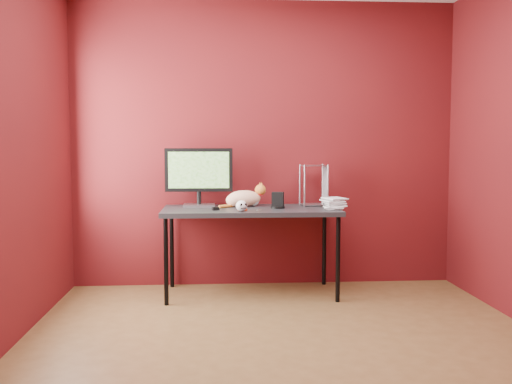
{
  "coord_description": "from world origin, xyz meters",
  "views": [
    {
      "loc": [
        -0.44,
        -3.48,
        1.28
      ],
      "look_at": [
        -0.12,
        1.15,
        0.91
      ],
      "focal_mm": 40.0,
      "sensor_mm": 36.0,
      "label": 1
    }
  ],
  "objects": [
    {
      "name": "desk",
      "position": [
        -0.15,
        1.37,
        0.7
      ],
      "size": [
        1.5,
        0.7,
        0.75
      ],
      "color": "black",
      "rests_on": "ground"
    },
    {
      "name": "black_gadget",
      "position": [
        -0.45,
        1.23,
        0.76
      ],
      "size": [
        0.07,
        0.05,
        0.03
      ],
      "primitive_type": "cube",
      "rotation": [
        0.0,
        0.0,
        0.37
      ],
      "color": "black",
      "rests_on": "desk"
    },
    {
      "name": "room",
      "position": [
        0.0,
        0.0,
        1.45
      ],
      "size": [
        3.52,
        3.52,
        2.61
      ],
      "color": "#553A1D",
      "rests_on": "ground"
    },
    {
      "name": "monitor",
      "position": [
        -0.6,
        1.54,
        1.04
      ],
      "size": [
        0.59,
        0.19,
        0.51
      ],
      "rotation": [
        0.0,
        0.0,
        -0.01
      ],
      "color": "#A3A3A7",
      "rests_on": "desk"
    },
    {
      "name": "skull_mug",
      "position": [
        -0.24,
        1.13,
        0.8
      ],
      "size": [
        0.09,
        0.1,
        0.09
      ],
      "rotation": [
        0.0,
        0.0,
        0.38
      ],
      "color": "silver",
      "rests_on": "desk"
    },
    {
      "name": "speaker",
      "position": [
        0.08,
        1.35,
        0.81
      ],
      "size": [
        0.12,
        0.12,
        0.14
      ],
      "rotation": [
        0.0,
        0.0,
        -0.22
      ],
      "color": "black",
      "rests_on": "desk"
    },
    {
      "name": "washer",
      "position": [
        -0.09,
        1.2,
        0.75
      ],
      "size": [
        0.04,
        0.04,
        0.0
      ],
      "primitive_type": "cylinder",
      "color": "#A3A3A7",
      "rests_on": "desk"
    },
    {
      "name": "cat",
      "position": [
        -0.2,
        1.51,
        0.82
      ],
      "size": [
        0.42,
        0.26,
        0.21
      ],
      "rotation": [
        0.0,
        0.0,
        0.24
      ],
      "color": "orange",
      "rests_on": "desk"
    },
    {
      "name": "wire_rack",
      "position": [
        0.43,
        1.56,
        0.93
      ],
      "size": [
        0.23,
        0.19,
        0.37
      ],
      "rotation": [
        0.0,
        0.0,
        0.09
      ],
      "color": "#A3A3A7",
      "rests_on": "desk"
    },
    {
      "name": "pocket_knife",
      "position": [
        -0.23,
        1.19,
        0.76
      ],
      "size": [
        0.08,
        0.03,
        0.02
      ],
      "primitive_type": "cube",
      "rotation": [
        0.0,
        0.0,
        0.16
      ],
      "color": "#AE270D",
      "rests_on": "desk"
    },
    {
      "name": "book_stack",
      "position": [
        0.48,
        1.29,
        1.28
      ],
      "size": [
        0.22,
        0.25,
        1.06
      ],
      "rotation": [
        0.0,
        0.0,
        0.11
      ],
      "color": "beige",
      "rests_on": "desk"
    }
  ]
}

